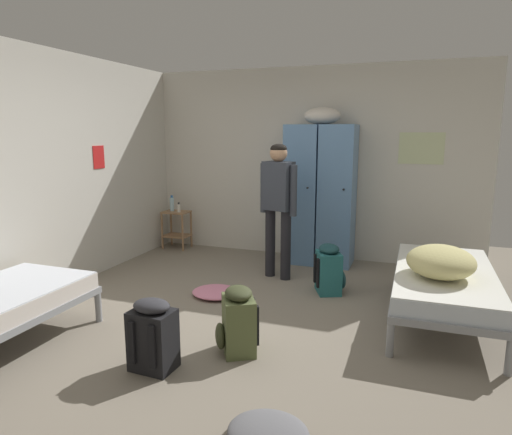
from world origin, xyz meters
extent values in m
plane|color=gray|center=(0.00, 0.00, 0.00)|extent=(7.78, 7.78, 0.00)
cube|color=beige|center=(0.00, 2.46, 1.32)|extent=(4.68, 0.06, 2.63)
cube|color=beige|center=(-2.31, 0.00, 1.32)|extent=(0.06, 4.86, 2.63)
cube|color=beige|center=(1.46, 2.43, 1.55)|extent=(0.55, 0.01, 0.40)
cube|color=red|center=(-2.28, 0.85, 1.45)|extent=(0.01, 0.20, 0.28)
cube|color=#5B84B2|center=(-0.01, 2.15, 0.93)|extent=(0.44, 0.52, 1.85)
cylinder|color=black|center=(0.12, 1.88, 1.05)|extent=(0.02, 0.03, 0.02)
cube|color=#5B84B2|center=(0.45, 2.15, 0.93)|extent=(0.44, 0.52, 1.85)
cylinder|color=black|center=(0.58, 1.88, 1.05)|extent=(0.02, 0.03, 0.02)
ellipsoid|color=beige|center=(0.22, 2.15, 1.96)|extent=(0.48, 0.36, 0.22)
cylinder|color=#99704C|center=(-2.16, 2.04, 0.28)|extent=(0.03, 0.03, 0.55)
cylinder|color=#99704C|center=(-1.81, 2.04, 0.28)|extent=(0.03, 0.03, 0.55)
cylinder|color=#99704C|center=(-2.16, 2.31, 0.28)|extent=(0.03, 0.03, 0.55)
cylinder|color=#99704C|center=(-1.81, 2.31, 0.28)|extent=(0.03, 0.03, 0.55)
cube|color=#99704C|center=(-1.98, 2.17, 0.19)|extent=(0.38, 0.30, 0.02)
cube|color=#99704C|center=(-1.98, 2.17, 0.56)|extent=(0.38, 0.30, 0.02)
cylinder|color=gray|center=(2.15, 1.58, 0.14)|extent=(0.06, 0.06, 0.28)
cylinder|color=gray|center=(1.31, 1.58, 0.14)|extent=(0.06, 0.06, 0.28)
cylinder|color=gray|center=(2.15, -0.26, 0.14)|extent=(0.06, 0.06, 0.28)
cylinder|color=gray|center=(1.31, -0.26, 0.14)|extent=(0.06, 0.06, 0.28)
cube|color=gray|center=(1.73, 0.66, 0.31)|extent=(0.90, 1.90, 0.06)
cube|color=silver|center=(1.73, 0.66, 0.41)|extent=(0.87, 1.84, 0.14)
cube|color=white|center=(1.73, 0.66, 0.49)|extent=(0.86, 1.82, 0.01)
cylinder|color=gray|center=(-2.15, -0.49, 0.14)|extent=(0.06, 0.06, 0.28)
cylinder|color=gray|center=(-1.31, -0.49, 0.14)|extent=(0.06, 0.06, 0.28)
ellipsoid|color=#D1C67F|center=(1.68, 0.43, 0.63)|extent=(0.59, 0.69, 0.27)
cylinder|color=black|center=(0.00, 1.30, 0.42)|extent=(0.12, 0.12, 0.84)
cylinder|color=black|center=(-0.22, 1.37, 0.42)|extent=(0.12, 0.12, 0.84)
cube|color=#333842|center=(-0.11, 1.33, 1.13)|extent=(0.40, 0.30, 0.57)
cylinder|color=#333842|center=(0.09, 1.26, 1.09)|extent=(0.08, 0.08, 0.59)
cylinder|color=#333842|center=(-0.31, 1.40, 1.09)|extent=(0.08, 0.08, 0.59)
sphere|color=tan|center=(-0.11, 1.33, 1.51)|extent=(0.21, 0.21, 0.21)
ellipsoid|color=black|center=(-0.11, 1.33, 1.56)|extent=(0.19, 0.19, 0.11)
cylinder|color=#B2DBEA|center=(-2.06, 2.19, 0.67)|extent=(0.06, 0.06, 0.21)
cylinder|color=#2666B2|center=(-2.06, 2.19, 0.79)|extent=(0.04, 0.04, 0.03)
cylinder|color=white|center=(-1.91, 2.13, 0.63)|extent=(0.05, 0.05, 0.12)
cylinder|color=black|center=(-1.91, 2.13, 0.70)|extent=(0.03, 0.03, 0.03)
cube|color=black|center=(-0.35, -1.06, 0.23)|extent=(0.33, 0.26, 0.46)
ellipsoid|color=#2D2D33|center=(-0.34, -0.91, 0.15)|extent=(0.24, 0.09, 0.20)
ellipsoid|color=#2D2D33|center=(-0.35, -1.06, 0.50)|extent=(0.30, 0.23, 0.10)
cube|color=black|center=(-0.27, -1.20, 0.25)|extent=(0.05, 0.03, 0.32)
cube|color=black|center=(-0.44, -1.19, 0.25)|extent=(0.05, 0.03, 0.32)
cube|color=#566038|center=(0.15, -0.60, 0.23)|extent=(0.37, 0.40, 0.46)
ellipsoid|color=#383D23|center=(0.02, -0.67, 0.15)|extent=(0.19, 0.25, 0.20)
ellipsoid|color=#383D23|center=(0.15, -0.60, 0.50)|extent=(0.33, 0.36, 0.10)
cube|color=black|center=(0.23, -0.45, 0.25)|extent=(0.05, 0.06, 0.32)
cube|color=black|center=(0.31, -0.60, 0.25)|extent=(0.05, 0.06, 0.32)
cube|color=#23666B|center=(0.57, 1.01, 0.23)|extent=(0.35, 0.39, 0.46)
ellipsoid|color=#193D42|center=(0.71, 1.07, 0.15)|extent=(0.17, 0.25, 0.20)
ellipsoid|color=#193D42|center=(0.57, 1.01, 0.50)|extent=(0.31, 0.35, 0.10)
cube|color=black|center=(0.48, 0.88, 0.25)|extent=(0.04, 0.06, 0.32)
cube|color=black|center=(0.42, 1.04, 0.25)|extent=(0.04, 0.06, 0.32)
ellipsoid|color=pink|center=(-0.56, 0.50, 0.04)|extent=(0.52, 0.47, 0.08)
ellipsoid|color=slate|center=(0.71, -1.54, 0.05)|extent=(0.48, 0.43, 0.10)
camera|label=1|loc=(1.43, -3.74, 1.76)|focal=31.60mm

